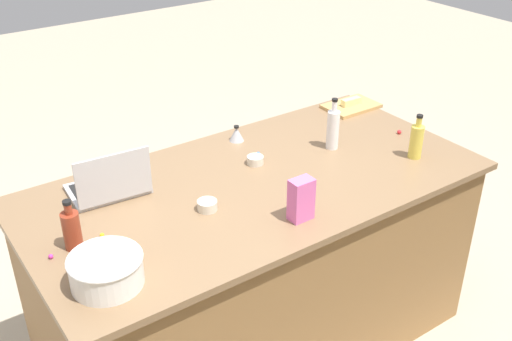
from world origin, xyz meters
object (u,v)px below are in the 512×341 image
kitchen_timer (237,134)px  cutting_board (351,106)px  bottle_soy (72,229)px  mixing_bowl_large (106,270)px  butter_stick_left (351,102)px  candy_bag (301,199)px  ramekin_medium (207,205)px  ramekin_small (255,160)px  bottle_vinegar (333,128)px  bottle_oil (416,141)px  laptop (110,185)px

kitchen_timer → cutting_board: bearing=178.3°
bottle_soy → mixing_bowl_large: bearing=94.1°
mixing_bowl_large → kitchen_timer: mixing_bowl_large is taller
butter_stick_left → kitchen_timer: (0.71, -0.02, -0.00)m
candy_bag → ramekin_medium: bearing=-44.6°
ramekin_small → cutting_board: bearing=-164.1°
bottle_vinegar → kitchen_timer: (0.32, -0.32, -0.06)m
mixing_bowl_large → cutting_board: size_ratio=0.88×
ramekin_medium → candy_bag: size_ratio=0.46×
mixing_bowl_large → bottle_vinegar: bearing=-165.5°
bottle_oil → bottle_vinegar: size_ratio=0.85×
candy_bag → cutting_board: bearing=-142.6°
laptop → mixing_bowl_large: (0.23, 0.52, 0.01)m
bottle_soy → ramekin_medium: bearing=173.5°
bottle_vinegar → ramekin_small: size_ratio=3.33×
cutting_board → bottle_soy: bearing=12.4°
mixing_bowl_large → ramekin_small: 0.95m
laptop → butter_stick_left: laptop is taller
mixing_bowl_large → butter_stick_left: (-1.64, -0.62, -0.02)m
cutting_board → kitchen_timer: (0.72, -0.02, 0.03)m
laptop → ramekin_medium: laptop is taller
bottle_soy → butter_stick_left: bearing=-167.6°
bottle_soy → bottle_oil: bearing=171.8°
laptop → kitchen_timer: laptop is taller
butter_stick_left → candy_bag: candy_bag is taller
mixing_bowl_large → ramekin_medium: mixing_bowl_large is taller
butter_stick_left → ramekin_small: size_ratio=1.49×
cutting_board → candy_bag: bearing=37.4°
mixing_bowl_large → cutting_board: bearing=-159.3°
mixing_bowl_large → butter_stick_left: size_ratio=2.24×
butter_stick_left → ramekin_small: bearing=16.0°
laptop → mixing_bowl_large: 0.57m
bottle_soy → bottle_vinegar: bearing=-176.9°
mixing_bowl_large → ramekin_medium: bearing=-158.3°
bottle_oil → ramekin_medium: (1.00, -0.16, -0.06)m
bottle_oil → butter_stick_left: (-0.15, -0.58, -0.05)m
kitchen_timer → candy_bag: size_ratio=0.45×
bottle_soy → bottle_vinegar: bottle_vinegar is taller
cutting_board → kitchen_timer: bearing=-1.7°
mixing_bowl_large → ramekin_small: mixing_bowl_large is taller
laptop → ramekin_small: laptop is taller
cutting_board → laptop: bearing=4.1°
laptop → bottle_soy: 0.36m
candy_bag → bottle_oil: bearing=-172.5°
laptop → kitchen_timer: (-0.69, -0.12, -0.01)m
ramekin_small → ramekin_medium: 0.42m
kitchen_timer → candy_bag: (0.17, 0.70, 0.05)m
mixing_bowl_large → bottle_vinegar: 1.29m
butter_stick_left → ramekin_medium: bearing=20.3°
laptop → bottle_oil: (-1.26, 0.48, 0.04)m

